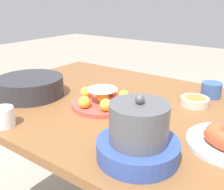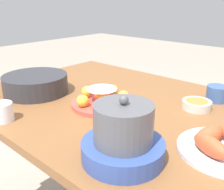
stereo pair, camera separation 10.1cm
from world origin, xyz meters
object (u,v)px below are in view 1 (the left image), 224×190
at_px(cake_plate, 102,100).
at_px(warming_pot, 138,136).
at_px(dining_table, 121,128).
at_px(cup_near, 211,90).
at_px(serving_bowl, 30,86).
at_px(sauce_bowl, 195,101).
at_px(cup_far, 3,117).

bearing_deg(cake_plate, warming_pot, 142.72).
distance_m(dining_table, cup_near, 0.41).
height_order(cake_plate, serving_bowl, serving_bowl).
xyz_separation_m(cup_near, warming_pot, (0.02, 0.57, 0.03)).
distance_m(sauce_bowl, cup_near, 0.13).
xyz_separation_m(serving_bowl, sauce_bowl, (-0.60, -0.31, -0.03)).
bearing_deg(cup_near, warming_pot, 87.99).
height_order(dining_table, cake_plate, cake_plate).
bearing_deg(cup_near, serving_bowl, 34.78).
bearing_deg(warming_pot, cake_plate, -37.28).
relative_size(serving_bowl, sauce_bowl, 2.56).
distance_m(cup_near, cup_far, 0.81).
bearing_deg(warming_pot, serving_bowl, -12.31).
relative_size(sauce_bowl, cup_near, 1.30).
relative_size(cup_far, warming_pot, 0.32).
bearing_deg(sauce_bowl, cup_near, -100.28).
height_order(dining_table, serving_bowl, serving_bowl).
bearing_deg(dining_table, sauce_bowl, -148.35).
distance_m(cake_plate, serving_bowl, 0.33).
distance_m(serving_bowl, cup_near, 0.76).
xyz_separation_m(serving_bowl, warming_pot, (-0.61, 0.13, 0.02)).
height_order(serving_bowl, cup_far, serving_bowl).
relative_size(dining_table, cup_far, 18.13).
bearing_deg(serving_bowl, cup_far, 124.86).
distance_m(serving_bowl, warming_pot, 0.62).
bearing_deg(cup_near, sauce_bowl, 79.72).
distance_m(dining_table, cake_plate, 0.16).
bearing_deg(serving_bowl, warming_pot, 167.69).
height_order(cup_near, cup_far, cup_far).
relative_size(cake_plate, cup_far, 3.36).
distance_m(cake_plate, warming_pot, 0.36).
height_order(cake_plate, cup_near, cake_plate).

